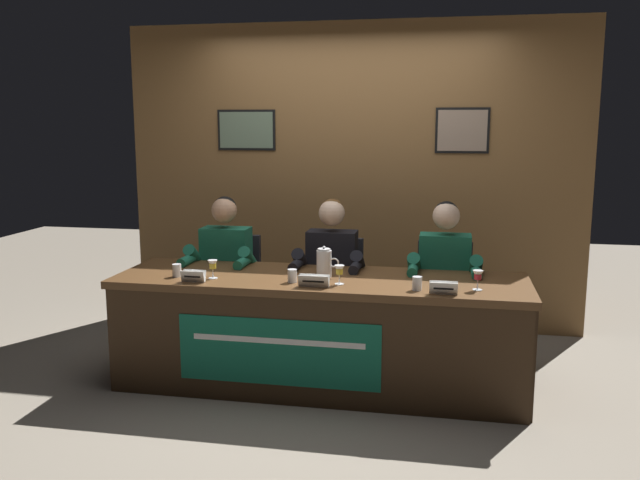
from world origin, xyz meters
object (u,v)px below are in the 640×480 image
panelist_left (223,266)px  panelist_center (330,270)px  juice_glass_left (213,266)px  water_pitcher_central (324,263)px  chair_left (232,295)px  nameplate_right (443,288)px  chair_right (443,306)px  water_cup_center (292,276)px  juice_glass_right (478,276)px  nameplate_center (314,281)px  juice_glass_center (339,271)px  chair_center (335,300)px  water_cup_left (177,271)px  nameplate_left (193,276)px  panelist_right (444,275)px  conference_table (316,316)px  water_cup_right (417,284)px

panelist_left → panelist_center: size_ratio=1.00×
juice_glass_left → water_pitcher_central: water_pitcher_central is taller
chair_left → panelist_left: panelist_left is taller
nameplate_right → chair_right: bearing=89.9°
chair_right → juice_glass_left: bearing=-153.0°
chair_left → nameplate_right: 1.89m
water_cup_center → juice_glass_right: bearing=0.8°
water_cup_center → juice_glass_right: juice_glass_right is taller
nameplate_center → juice_glass_center: size_ratio=1.56×
water_cup_center → nameplate_right: water_cup_center is taller
chair_center → water_cup_left: bearing=-141.2°
water_cup_left → juice_glass_right: bearing=0.1°
chair_center → water_pitcher_central: bearing=-87.2°
water_cup_left → nameplate_center: water_cup_left is taller
water_cup_left → juice_glass_right: size_ratio=0.69×
juice_glass_center → chair_right: size_ratio=0.14×
water_cup_center → panelist_center: bearing=75.5°
nameplate_right → juice_glass_center: bearing=168.4°
nameplate_left → panelist_right: bearing=23.4°
juice_glass_left → panelist_right: bearing=20.6°
panelist_center → water_cup_left: bearing=-149.3°
nameplate_center → chair_center: bearing=90.9°
nameplate_left → water_cup_center: (0.63, 0.12, -0.00)m
conference_table → juice_glass_left: bearing=-173.9°
nameplate_left → chair_center: chair_center is taller
water_cup_center → chair_left: bearing=130.9°
water_cup_left → nameplate_center: (0.96, -0.11, 0.00)m
juice_glass_left → chair_right: chair_right is taller
water_cup_center → water_cup_right: 0.80m
chair_left → panelist_center: (0.81, -0.20, 0.28)m
panelist_center → nameplate_left: bearing=-138.3°
chair_left → water_cup_center: size_ratio=10.55×
juice_glass_left → juice_glass_center: 0.85m
water_pitcher_central → chair_right: bearing=36.5°
panelist_right → nameplate_right: 0.71m
nameplate_right → water_cup_left: bearing=175.3°
conference_table → panelist_left: (-0.81, 0.49, 0.20)m
chair_right → water_cup_right: (-0.16, -0.83, 0.35)m
panelist_left → water_cup_left: (-0.13, -0.56, 0.08)m
chair_left → juice_glass_left: size_ratio=7.23×
nameplate_center → panelist_left: bearing=141.0°
water_pitcher_central → nameplate_left: bearing=-159.1°
juice_glass_left → panelist_right: panelist_right is taller
panelist_left → nameplate_left: bearing=-86.7°
chair_center → water_cup_center: bearing=-100.9°
panelist_left → water_cup_left: panelist_left is taller
juice_glass_left → nameplate_center: 0.71m
water_cup_right → water_pitcher_central: bearing=158.7°
nameplate_right → juice_glass_right: juice_glass_right is taller
chair_left → panelist_left: size_ratio=0.73×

